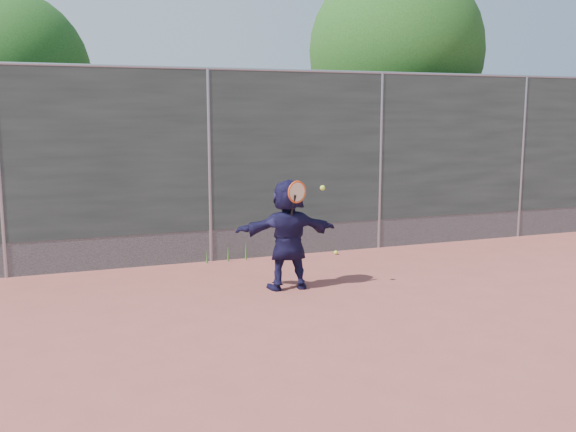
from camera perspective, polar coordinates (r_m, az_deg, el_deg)
name	(u,v)px	position (r m, az deg, el deg)	size (l,w,h in m)	color
ground	(287,329)	(7.09, -0.11, -10.03)	(80.00, 80.00, 0.00)	#9E4C42
player	(288,234)	(8.50, 0.00, -1.64)	(1.37, 0.44, 1.48)	#171437
ball_ground	(336,253)	(10.72, 4.28, -3.26)	(0.07, 0.07, 0.07)	#BEE532
fence	(209,162)	(10.08, -7.02, 4.82)	(20.00, 0.06, 3.03)	#38423D
swing_action	(299,193)	(8.25, 1.01, 2.06)	(0.51, 0.19, 0.51)	#D14513
tree_right	(402,57)	(13.97, 10.11, 13.75)	(3.78, 3.60, 5.39)	#382314
tree_left	(15,79)	(12.86, -23.13, 11.13)	(3.15, 3.00, 4.53)	#382314
weed_clump	(231,253)	(10.25, -5.11, -3.27)	(0.68, 0.07, 0.30)	#387226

